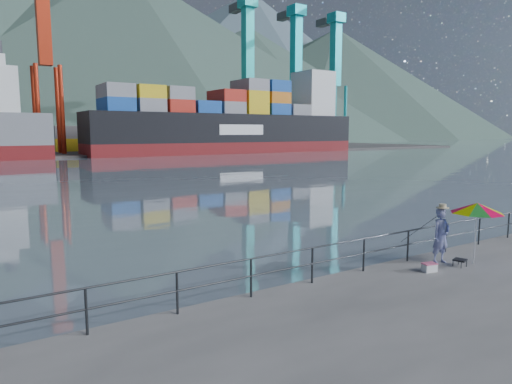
{
  "coord_description": "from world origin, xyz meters",
  "views": [
    {
      "loc": [
        -8.92,
        -7.71,
        4.17
      ],
      "look_at": [
        -0.08,
        6.0,
        2.0
      ],
      "focal_mm": 32.0,
      "sensor_mm": 36.0,
      "label": 1
    }
  ],
  "objects_px": {
    "fisherman": "(441,236)",
    "cooler_bag": "(429,268)",
    "container_ship": "(237,123)",
    "beach_umbrella": "(477,208)"
  },
  "relations": [
    {
      "from": "cooler_bag",
      "to": "beach_umbrella",
      "type": "bearing_deg",
      "value": 6.24
    },
    {
      "from": "beach_umbrella",
      "to": "cooler_bag",
      "type": "relative_size",
      "value": 4.97
    },
    {
      "from": "beach_umbrella",
      "to": "fisherman",
      "type": "bearing_deg",
      "value": 140.54
    },
    {
      "from": "fisherman",
      "to": "beach_umbrella",
      "type": "xyz_separation_m",
      "value": [
        0.8,
        -0.66,
        0.91
      ]
    },
    {
      "from": "cooler_bag",
      "to": "container_ship",
      "type": "bearing_deg",
      "value": 77.54
    },
    {
      "from": "container_ship",
      "to": "cooler_bag",
      "type": "bearing_deg",
      "value": -116.44
    },
    {
      "from": "fisherman",
      "to": "cooler_bag",
      "type": "bearing_deg",
      "value": -152.42
    },
    {
      "from": "cooler_bag",
      "to": "container_ship",
      "type": "distance_m",
      "value": 83.19
    },
    {
      "from": "fisherman",
      "to": "container_ship",
      "type": "height_order",
      "value": "container_ship"
    },
    {
      "from": "beach_umbrella",
      "to": "container_ship",
      "type": "bearing_deg",
      "value": 64.81
    }
  ]
}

